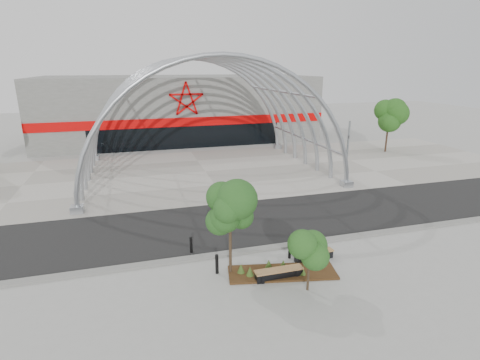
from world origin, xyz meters
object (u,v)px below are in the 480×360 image
Objects in this scene: street_tree_0 at (230,214)px; bench_1 at (314,256)px; street_tree_1 at (310,243)px; bench_0 at (279,274)px; bollard_2 at (290,250)px; signal_pole at (347,153)px.

street_tree_0 reaches higher than bench_1.
street_tree_1 is at bearing -122.23° from bench_1.
street_tree_0 is at bearing -178.64° from bench_1.
street_tree_0 is 1.86× the size of bench_0.
street_tree_0 reaches higher than bollard_2.
bench_0 is 2.03m from bollard_2.
signal_pole reaches higher than bench_1.
bench_0 is at bearing -132.12° from signal_pole.
bollard_2 is at bearing 10.31° from street_tree_0.
bollard_2 reaches higher than bench_0.
bench_0 is at bearing -27.15° from street_tree_0.
signal_pole is at bearing 53.25° from street_tree_1.
street_tree_1 is 3.66× the size of bollard_2.
signal_pole is 2.34× the size of bench_0.
bench_1 is at bearing 57.77° from street_tree_1.
street_tree_0 is at bearing 152.85° from bench_0.
bench_1 is at bearing -23.64° from bollard_2.
street_tree_0 is 4.16m from bollard_2.
bollard_2 is at bearing -132.90° from signal_pole.
street_tree_1 is 3.37m from bollard_2.
bench_0 is (-0.86, 1.19, -2.03)m from street_tree_1.
bollard_2 is at bearing 156.36° from bench_1.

